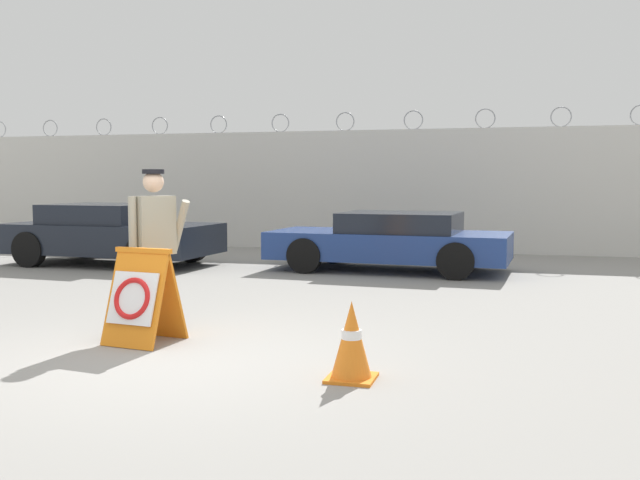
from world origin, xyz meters
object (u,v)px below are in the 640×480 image
(traffic_cone_near, at_px, (352,341))
(parked_car_front_coupe, at_px, (111,233))
(security_guard, at_px, (155,240))
(parked_car_rear_sedan, at_px, (391,241))
(barricade_sign, at_px, (141,296))

(traffic_cone_near, relative_size, parked_car_front_coupe, 0.16)
(traffic_cone_near, distance_m, parked_car_front_coupe, 9.55)
(security_guard, distance_m, parked_car_rear_sedan, 6.25)
(traffic_cone_near, xyz_separation_m, parked_car_front_coupe, (-6.59, 6.90, 0.30))
(parked_car_front_coupe, bearing_deg, security_guard, -50.70)
(barricade_sign, bearing_deg, parked_car_front_coupe, 132.00)
(barricade_sign, xyz_separation_m, parked_car_rear_sedan, (1.52, 6.64, 0.07))
(traffic_cone_near, height_order, parked_car_rear_sedan, parked_car_rear_sedan)
(barricade_sign, height_order, parked_car_rear_sedan, parked_car_rear_sedan)
(security_guard, relative_size, parked_car_front_coupe, 0.43)
(traffic_cone_near, xyz_separation_m, parked_car_rear_sedan, (-0.92, 7.41, 0.24))
(barricade_sign, bearing_deg, security_guard, 113.71)
(parked_car_rear_sedan, bearing_deg, barricade_sign, 80.59)
(barricade_sign, xyz_separation_m, traffic_cone_near, (2.44, -0.77, -0.16))
(security_guard, bearing_deg, traffic_cone_near, -88.87)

